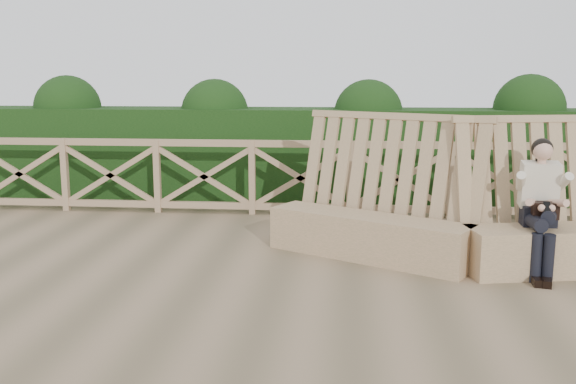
{
  "coord_description": "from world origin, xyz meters",
  "views": [
    {
      "loc": [
        0.7,
        -5.71,
        2.0
      ],
      "look_at": [
        0.11,
        0.4,
        0.9
      ],
      "focal_mm": 40.0,
      "sensor_mm": 36.0,
      "label": 1
    }
  ],
  "objects": [
    {
      "name": "ground",
      "position": [
        0.0,
        0.0,
        0.0
      ],
      "size": [
        60.0,
        60.0,
        0.0
      ],
      "primitive_type": "plane",
      "color": "brown",
      "rests_on": "ground"
    },
    {
      "name": "bench",
      "position": [
        2.02,
        1.22,
        0.41
      ],
      "size": [
        4.47,
        1.82,
        1.62
      ],
      "rotation": [
        0.0,
        0.0,
        -0.07
      ],
      "color": "olive",
      "rests_on": "ground"
    },
    {
      "name": "woman",
      "position": [
        2.65,
        0.91,
        0.76
      ],
      "size": [
        0.39,
        0.81,
        1.39
      ],
      "rotation": [
        0.0,
        0.0,
        -0.04
      ],
      "color": "black",
      "rests_on": "ground"
    },
    {
      "name": "guardrail",
      "position": [
        0.0,
        3.5,
        0.55
      ],
      "size": [
        10.1,
        0.09,
        1.1
      ],
      "color": "#87694E",
      "rests_on": "ground"
    },
    {
      "name": "hedge",
      "position": [
        0.0,
        4.7,
        0.75
      ],
      "size": [
        12.0,
        1.2,
        1.5
      ],
      "primitive_type": "cube",
      "color": "black",
      "rests_on": "ground"
    }
  ]
}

